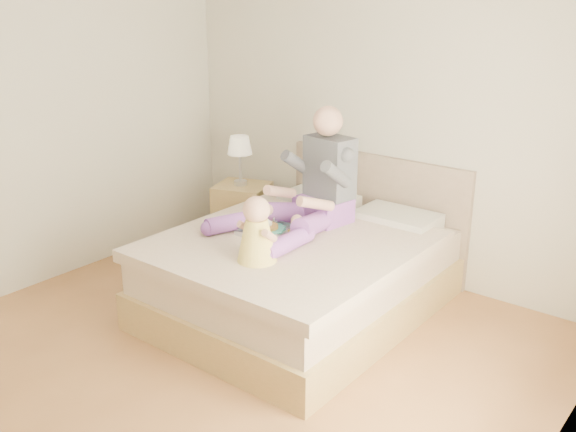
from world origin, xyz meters
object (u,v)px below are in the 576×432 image
Objects in this scene: tray at (276,230)px; bed at (307,268)px; baby at (258,235)px; adult at (311,191)px; nightstand at (243,214)px.

bed is at bearing 47.74° from tray.
adult is at bearing 105.26° from baby.
baby is at bearing -66.57° from tray.
adult is (-0.08, 0.15, 0.56)m from bed.
tray is at bearing -130.44° from bed.
nightstand is 1.45m from tray.
nightstand is 0.51× the size of adult.
tray is 1.10× the size of baby.
tray is (1.12, -0.86, 0.35)m from nightstand.
nightstand is at bearing 151.89° from bed.
adult is (1.19, -0.53, 0.59)m from nightstand.
adult reaches higher than tray.
adult is at bearing -43.21° from nightstand.
bed is 0.59m from adult.
nightstand is 1.20× the size of tray.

